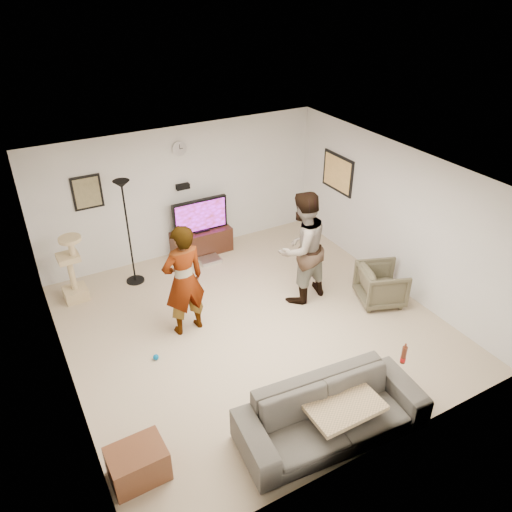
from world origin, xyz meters
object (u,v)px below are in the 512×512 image
tv_stand (202,241)px  person_right (302,248)px  floor_lamp (129,234)px  person_left (184,281)px  tv (200,215)px  cat_tree (71,269)px  sofa (332,413)px  side_table (138,464)px  beer_bottle (404,355)px  armchair (381,285)px

tv_stand → person_right: (0.84, -2.22, 0.73)m
floor_lamp → person_left: bearing=-79.9°
tv → floor_lamp: bearing=-166.1°
cat_tree → person_right: person_right is taller
tv → floor_lamp: size_ratio=0.56×
floor_lamp → cat_tree: size_ratio=1.62×
person_left → sofa: bearing=99.6°
side_table → cat_tree: bearing=88.3°
person_left → side_table: size_ratio=2.91×
person_left → beer_bottle: bearing=117.7°
tv_stand → sofa: (-0.41, -4.80, 0.09)m
floor_lamp → cat_tree: (-1.04, -0.04, -0.37)m
armchair → floor_lamp: bearing=72.8°
cat_tree → beer_bottle: cat_tree is taller
person_left → floor_lamp: bearing=-85.9°
floor_lamp → beer_bottle: size_ratio=7.72×
floor_lamp → armchair: floor_lamp is taller
person_left → beer_bottle: person_left is taller
tv → armchair: (1.96, -2.98, -0.48)m
beer_bottle → side_table: bearing=170.5°
tv → beer_bottle: tv is taller
tv → floor_lamp: floor_lamp is taller
beer_bottle → armchair: bearing=54.2°
person_left → tv_stand: bearing=-125.0°
beer_bottle → side_table: beer_bottle is taller
tv_stand → side_table: size_ratio=1.87×
floor_lamp → sofa: bearing=-76.5°
tv → side_table: tv is taller
person_right → beer_bottle: size_ratio=7.75×
tv_stand → tv: size_ratio=1.07×
cat_tree → person_left: size_ratio=0.66×
tv_stand → sofa: size_ratio=0.51×
person_right → tv_stand: bearing=-80.1°
tv → side_table: size_ratio=1.75×
floor_lamp → cat_tree: floor_lamp is taller
tv → beer_bottle: 4.85m
tv → armchair: tv is taller
cat_tree → person_left: person_left is taller
tv → cat_tree: (-2.51, -0.40, -0.21)m
tv_stand → person_right: 2.48m
side_table → armchair: bearing=15.6°
side_table → tv_stand: bearing=58.3°
person_left → beer_bottle: 3.26m
cat_tree → beer_bottle: size_ratio=4.76×
tv_stand → floor_lamp: 1.68m
tv_stand → sofa: 4.82m
tv → person_left: size_ratio=0.60×
side_table → person_left: bearing=55.9°
cat_tree → armchair: bearing=-29.9°
tv → floor_lamp: (-1.47, -0.36, 0.16)m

